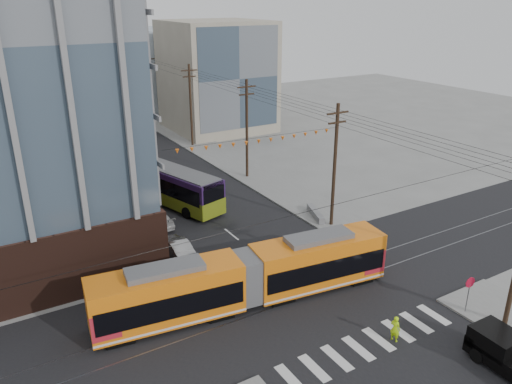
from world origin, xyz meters
TOP-DOWN VIEW (x-y plane):
  - ground at (0.00, 0.00)m, footprint 160.00×160.00m
  - bg_bldg_ne_near at (16.00, 48.00)m, footprint 14.00×14.00m
  - bg_bldg_ne_far at (18.00, 68.00)m, footprint 16.00×16.00m
  - utility_pole_far at (8.50, 56.00)m, footprint 0.30×0.30m
  - streetcar at (-4.03, 4.34)m, footprint 20.26×5.33m
  - city_bus at (-1.84, 23.73)m, footprint 6.56×13.68m
  - parked_car_silver at (-5.46, 13.05)m, footprint 1.55×4.36m
  - parked_car_white at (-4.91, 19.08)m, footprint 2.31×4.91m
  - parked_car_grey at (-5.20, 22.01)m, footprint 2.15×4.62m
  - pedestrian at (1.51, -3.53)m, footprint 0.56×0.70m
  - stop_sign at (7.46, -3.91)m, footprint 0.84×0.84m
  - jersey_barrier at (8.30, 13.04)m, footprint 1.97×3.74m

SIDE VIEW (x-z plane):
  - ground at x=0.00m, z-range 0.00..0.00m
  - jersey_barrier at x=8.30m, z-range 0.00..0.73m
  - parked_car_grey at x=-5.20m, z-range 0.00..1.28m
  - parked_car_white at x=-4.91m, z-range 0.00..1.38m
  - parked_car_silver at x=-5.46m, z-range 0.00..1.43m
  - pedestrian at x=1.51m, z-range 0.00..1.68m
  - stop_sign at x=7.46m, z-range 0.00..2.50m
  - city_bus at x=-1.84m, z-range 0.00..3.80m
  - streetcar at x=-4.03m, z-range 0.00..3.87m
  - utility_pole_far at x=8.50m, z-range 0.00..11.00m
  - bg_bldg_ne_far at x=18.00m, z-range 0.00..14.00m
  - bg_bldg_ne_near at x=16.00m, z-range 0.00..16.00m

